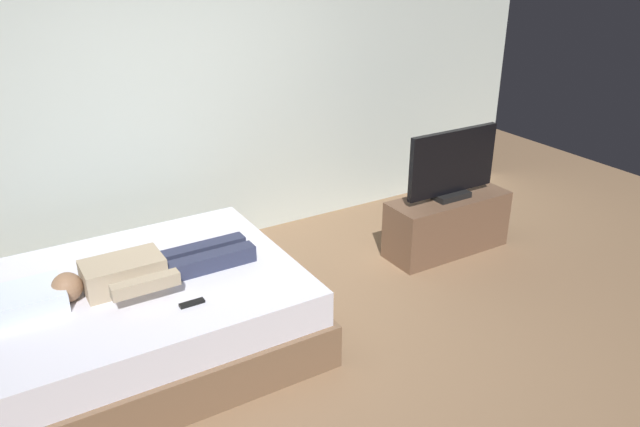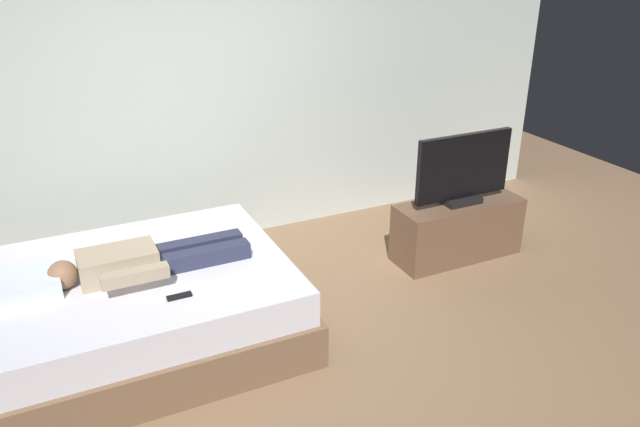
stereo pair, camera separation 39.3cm
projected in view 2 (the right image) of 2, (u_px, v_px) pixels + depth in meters
The scene contains 8 objects.
ground_plane at pixel (290, 355), 4.09m from camera, with size 10.00×10.00×0.00m, color #8C6B4C.
back_wall at pixel (241, 81), 5.28m from camera, with size 6.40×0.10×2.80m, color silver.
bed at pixel (140, 307), 4.14m from camera, with size 2.01×1.62×0.54m.
pillow at pixel (18, 286), 3.73m from camera, with size 0.48×0.34×0.12m, color white.
person at pixel (139, 262), 3.97m from camera, with size 1.26×0.46×0.18m.
remote at pixel (179, 296), 3.73m from camera, with size 0.15×0.04×0.02m, color black.
tv_stand at pixel (457, 230), 5.27m from camera, with size 1.10×0.40×0.50m, color brown.
tv at pixel (463, 170), 5.05m from camera, with size 0.88×0.20×0.59m.
Camera 2 is at (-1.27, -3.11, 2.52)m, focal length 34.85 mm.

